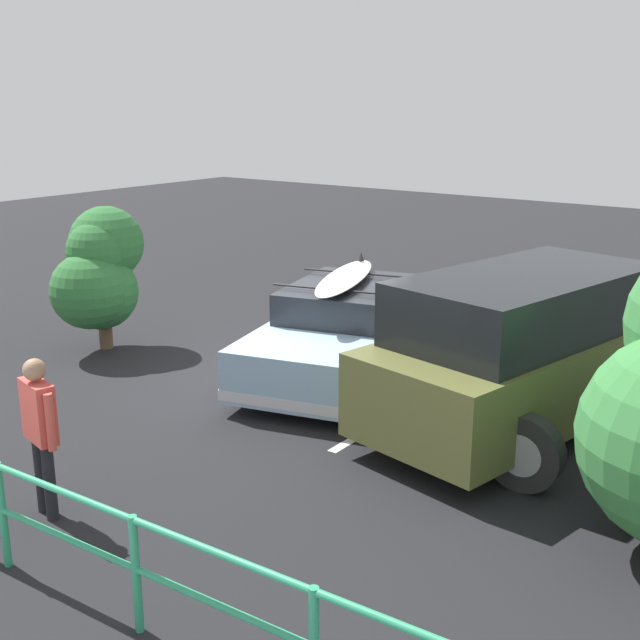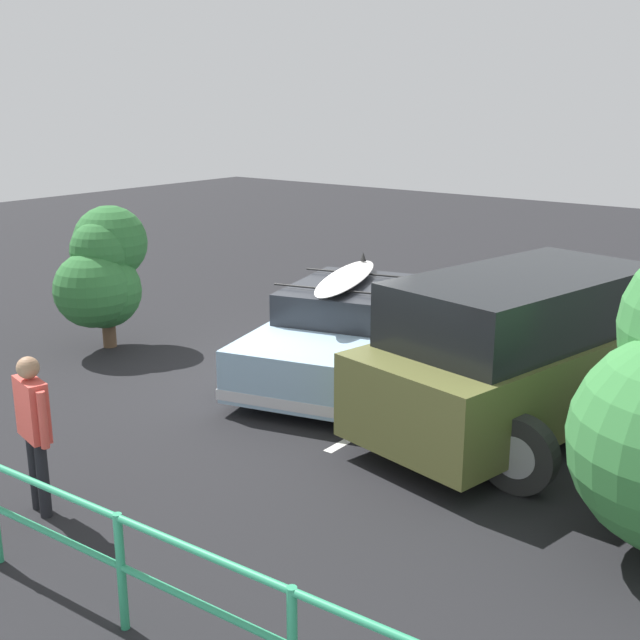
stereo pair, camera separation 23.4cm
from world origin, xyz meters
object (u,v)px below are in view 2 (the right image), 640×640
(sedan_car, at_px, (346,331))
(bush_near_left, at_px, (102,271))
(suv_car, at_px, (522,352))
(person_bystander, at_px, (33,421))

(sedan_car, xyz_separation_m, bush_near_left, (3.81, 1.40, 0.64))
(sedan_car, xyz_separation_m, suv_car, (-2.94, 0.46, 0.37))
(sedan_car, relative_size, bush_near_left, 2.06)
(sedan_car, distance_m, person_bystander, 5.24)
(suv_car, xyz_separation_m, person_bystander, (2.87, 4.76, -0.04))
(person_bystander, bearing_deg, suv_car, -121.04)
(bush_near_left, bearing_deg, suv_car, -172.09)
(sedan_car, height_order, suv_car, suv_car)
(suv_car, bearing_deg, sedan_car, -8.96)
(sedan_car, relative_size, suv_car, 1.00)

